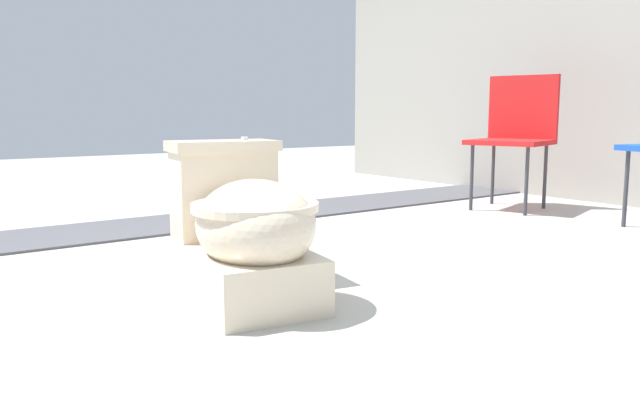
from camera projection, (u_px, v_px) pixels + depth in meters
The scene contains 4 objects.
ground_plane at pixel (231, 291), 2.12m from camera, with size 14.00×14.00×0.00m, color #A8A59E.
gravel_strip at pixel (200, 220), 3.46m from camera, with size 0.56×8.00×0.01m, color #4C4C51.
toilet at pixel (245, 232), 2.00m from camera, with size 0.68×0.47×0.52m.
folding_chair_left at pixel (516, 127), 3.91m from camera, with size 0.55×0.55×0.83m.
Camera 1 is at (1.84, -0.96, 0.60)m, focal length 35.00 mm.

